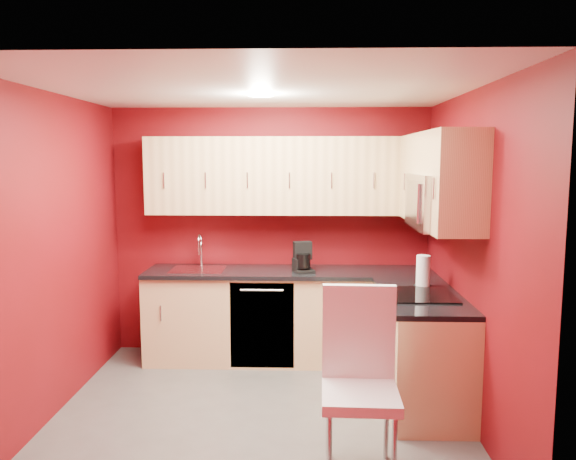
# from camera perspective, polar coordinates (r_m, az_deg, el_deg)

# --- Properties ---
(floor) EXTENTS (3.20, 3.20, 0.00)m
(floor) POSITION_cam_1_polar(r_m,az_deg,el_deg) (4.65, -2.88, -18.07)
(floor) COLOR #53504D
(floor) RESTS_ON ground
(ceiling) EXTENTS (3.20, 3.20, 0.00)m
(ceiling) POSITION_cam_1_polar(r_m,az_deg,el_deg) (4.24, -3.11, 14.15)
(ceiling) COLOR white
(ceiling) RESTS_ON wall_back
(wall_back) EXTENTS (3.20, 0.00, 3.20)m
(wall_back) POSITION_cam_1_polar(r_m,az_deg,el_deg) (5.75, -1.75, -0.15)
(wall_back) COLOR maroon
(wall_back) RESTS_ON floor
(wall_front) EXTENTS (3.20, 0.00, 3.20)m
(wall_front) POSITION_cam_1_polar(r_m,az_deg,el_deg) (2.82, -5.56, -8.03)
(wall_front) COLOR maroon
(wall_front) RESTS_ON floor
(wall_left) EXTENTS (0.00, 3.00, 3.00)m
(wall_left) POSITION_cam_1_polar(r_m,az_deg,el_deg) (4.68, -22.91, -2.42)
(wall_left) COLOR maroon
(wall_left) RESTS_ON floor
(wall_right) EXTENTS (0.00, 3.00, 3.00)m
(wall_right) POSITION_cam_1_polar(r_m,az_deg,el_deg) (4.44, 18.10, -2.72)
(wall_right) COLOR maroon
(wall_right) RESTS_ON floor
(base_cabinets_back) EXTENTS (2.80, 0.60, 0.87)m
(base_cabinets_back) POSITION_cam_1_polar(r_m,az_deg,el_deg) (5.61, 0.15, -8.83)
(base_cabinets_back) COLOR tan
(base_cabinets_back) RESTS_ON floor
(base_cabinets_right) EXTENTS (0.60, 1.30, 0.87)m
(base_cabinets_right) POSITION_cam_1_polar(r_m,az_deg,el_deg) (4.80, 13.35, -11.85)
(base_cabinets_right) COLOR tan
(base_cabinets_right) RESTS_ON floor
(countertop_back) EXTENTS (2.80, 0.63, 0.04)m
(countertop_back) POSITION_cam_1_polar(r_m,az_deg,el_deg) (5.49, 0.15, -4.31)
(countertop_back) COLOR black
(countertop_back) RESTS_ON base_cabinets_back
(countertop_right) EXTENTS (0.63, 1.27, 0.04)m
(countertop_right) POSITION_cam_1_polar(r_m,az_deg,el_deg) (4.66, 13.36, -6.62)
(countertop_right) COLOR black
(countertop_right) RESTS_ON base_cabinets_right
(upper_cabinets_back) EXTENTS (2.80, 0.35, 0.75)m
(upper_cabinets_back) POSITION_cam_1_polar(r_m,az_deg,el_deg) (5.52, 0.20, 5.53)
(upper_cabinets_back) COLOR #DFBB7E
(upper_cabinets_back) RESTS_ON wall_back
(upper_cabinets_right) EXTENTS (0.35, 1.55, 0.75)m
(upper_cabinets_right) POSITION_cam_1_polar(r_m,az_deg,el_deg) (4.76, 14.88, 5.77)
(upper_cabinets_right) COLOR #DFBB7E
(upper_cabinets_right) RESTS_ON wall_right
(microwave) EXTENTS (0.42, 0.76, 0.42)m
(microwave) POSITION_cam_1_polar(r_m,az_deg,el_deg) (4.53, 15.09, 2.81)
(microwave) COLOR silver
(microwave) RESTS_ON upper_cabinets_right
(cooktop) EXTENTS (0.50, 0.55, 0.01)m
(cooktop) POSITION_cam_1_polar(r_m,az_deg,el_deg) (4.62, 13.40, -6.42)
(cooktop) COLOR black
(cooktop) RESTS_ON countertop_right
(sink) EXTENTS (0.52, 0.42, 0.35)m
(sink) POSITION_cam_1_polar(r_m,az_deg,el_deg) (5.60, -9.11, -3.62)
(sink) COLOR silver
(sink) RESTS_ON countertop_back
(dishwasher_front) EXTENTS (0.60, 0.02, 0.82)m
(dishwasher_front) POSITION_cam_1_polar(r_m,az_deg,el_deg) (5.35, -2.65, -9.66)
(dishwasher_front) COLOR black
(dishwasher_front) RESTS_ON base_cabinets_back
(downlight) EXTENTS (0.20, 0.20, 0.01)m
(downlight) POSITION_cam_1_polar(r_m,az_deg,el_deg) (4.53, -2.77, 13.51)
(downlight) COLOR white
(downlight) RESTS_ON ceiling
(coffee_maker) EXTENTS (0.23, 0.27, 0.29)m
(coffee_maker) POSITION_cam_1_polar(r_m,az_deg,el_deg) (5.38, 1.64, -2.79)
(coffee_maker) COLOR black
(coffee_maker) RESTS_ON countertop_back
(napkin_holder) EXTENTS (0.16, 0.16, 0.13)m
(napkin_holder) POSITION_cam_1_polar(r_m,az_deg,el_deg) (5.40, 1.22, -3.58)
(napkin_holder) COLOR black
(napkin_holder) RESTS_ON countertop_back
(paper_towel) EXTENTS (0.18, 0.18, 0.27)m
(paper_towel) POSITION_cam_1_polar(r_m,az_deg,el_deg) (4.89, 13.56, -4.09)
(paper_towel) COLOR white
(paper_towel) RESTS_ON countertop_right
(dining_chair) EXTENTS (0.49, 0.51, 1.18)m
(dining_chair) POSITION_cam_1_polar(r_m,az_deg,el_deg) (3.66, 7.34, -15.34)
(dining_chair) COLOR silver
(dining_chair) RESTS_ON floor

